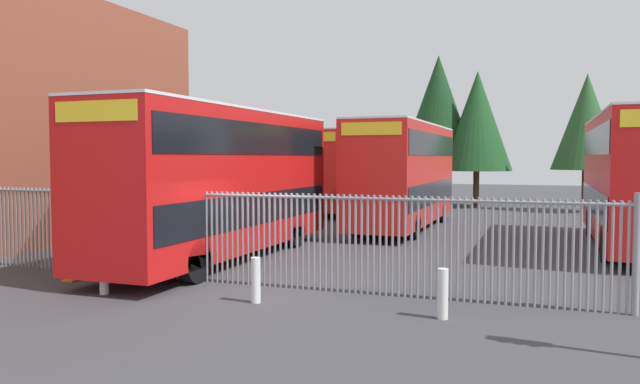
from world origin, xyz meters
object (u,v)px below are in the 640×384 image
object	(u,v)px
bollard_near_left	(104,273)
bollard_near_right	(443,294)
double_decker_bus_near_gate	(222,178)
bollard_center_front	(256,280)
double_decker_bus_behind_fence_left	(635,175)
double_decker_bus_far_back	(348,168)
traffic_cone_by_gate	(72,269)
double_decker_bus_behind_fence_right	(404,171)

from	to	relation	value
bollard_near_left	bollard_near_right	size ratio (longest dim) A/B	1.00
double_decker_bus_near_gate	bollard_center_front	world-z (taller)	double_decker_bus_near_gate
double_decker_bus_behind_fence_left	bollard_near_right	xyz separation A→B (m)	(-4.57, -11.15, -1.95)
double_decker_bus_near_gate	double_decker_bus_far_back	distance (m)	16.86
double_decker_bus_far_back	traffic_cone_by_gate	size ratio (longest dim) A/B	18.32
double_decker_bus_near_gate	double_decker_bus_behind_fence_right	bearing A→B (deg)	70.78
traffic_cone_by_gate	double_decker_bus_far_back	bearing A→B (deg)	88.67
double_decker_bus_far_back	bollard_center_front	bearing A→B (deg)	-77.54
double_decker_bus_behind_fence_left	double_decker_bus_behind_fence_right	size ratio (longest dim) A/B	1.00
double_decker_bus_behind_fence_left	double_decker_bus_behind_fence_right	distance (m)	8.95
double_decker_bus_near_gate	double_decker_bus_behind_fence_right	distance (m)	10.24
double_decker_bus_behind_fence_right	double_decker_bus_far_back	xyz separation A→B (m)	(-4.75, 7.14, 0.00)
bollard_center_front	double_decker_bus_behind_fence_right	bearing A→B (deg)	89.93
bollard_center_front	bollard_near_right	size ratio (longest dim) A/B	1.00
double_decker_bus_behind_fence_right	bollard_near_right	world-z (taller)	double_decker_bus_behind_fence_right
double_decker_bus_behind_fence_left	bollard_near_left	distance (m)	16.76
double_decker_bus_behind_fence_right	bollard_near_right	bearing A→B (deg)	-74.95
double_decker_bus_behind_fence_left	double_decker_bus_near_gate	bearing A→B (deg)	-150.81
double_decker_bus_near_gate	double_decker_bus_far_back	bearing A→B (deg)	94.69
double_decker_bus_near_gate	traffic_cone_by_gate	xyz separation A→B (m)	(-1.87, -4.14, -2.13)
bollard_near_right	bollard_center_front	bearing A→B (deg)	-179.29
double_decker_bus_behind_fence_left	traffic_cone_by_gate	distance (m)	17.47
bollard_near_right	traffic_cone_by_gate	size ratio (longest dim) A/B	1.61
double_decker_bus_far_back	bollard_center_front	xyz separation A→B (m)	(4.73, -21.43, -1.95)
traffic_cone_by_gate	bollard_center_front	bearing A→B (deg)	-5.27
double_decker_bus_behind_fence_right	bollard_center_front	size ratio (longest dim) A/B	11.38
double_decker_bus_behind_fence_left	traffic_cone_by_gate	bearing A→B (deg)	-141.83
double_decker_bus_far_back	bollard_center_front	size ratio (longest dim) A/B	11.38
double_decker_bus_near_gate	double_decker_bus_behind_fence_left	size ratio (longest dim) A/B	1.00
double_decker_bus_behind_fence_left	bollard_near_left	size ratio (longest dim) A/B	11.38
bollard_near_left	bollard_center_front	size ratio (longest dim) A/B	1.00
bollard_center_front	traffic_cone_by_gate	distance (m)	5.25
double_decker_bus_behind_fence_right	traffic_cone_by_gate	bearing A→B (deg)	-110.77
bollard_center_front	double_decker_bus_behind_fence_left	bearing A→B (deg)	53.08
bollard_center_front	traffic_cone_by_gate	xyz separation A→B (m)	(-5.22, 0.48, -0.19)
bollard_center_front	bollard_near_right	world-z (taller)	same
double_decker_bus_far_back	bollard_near_right	bearing A→B (deg)	-68.13
double_decker_bus_behind_fence_left	bollard_center_front	xyz separation A→B (m)	(-8.42, -11.20, -1.95)
double_decker_bus_behind_fence_right	double_decker_bus_far_back	size ratio (longest dim) A/B	1.00
bollard_near_right	bollard_near_left	bearing A→B (deg)	-176.39
bollard_near_right	double_decker_bus_far_back	bearing A→B (deg)	111.87
double_decker_bus_behind_fence_right	double_decker_bus_behind_fence_left	bearing A→B (deg)	-20.23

